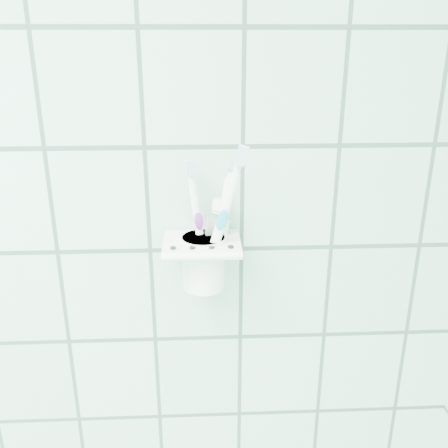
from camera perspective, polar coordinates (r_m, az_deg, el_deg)
name	(u,v)px	position (r m, az deg, el deg)	size (l,w,h in m)	color
holder_bracket	(202,245)	(0.73, -2.54, -2.38)	(0.11, 0.10, 0.03)	white
cup	(204,260)	(0.75, -2.33, -4.08)	(0.07, 0.07, 0.08)	white
toothbrush_pink	(205,222)	(0.73, -2.16, 0.21)	(0.03, 0.02, 0.18)	white
toothbrush_blue	(209,223)	(0.71, -1.77, 0.11)	(0.05, 0.07, 0.19)	white
toothbrush_orange	(201,216)	(0.70, -2.65, 0.87)	(0.06, 0.02, 0.22)	white
toothpaste_tube	(209,235)	(0.74, -1.73, -1.26)	(0.05, 0.03, 0.13)	silver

